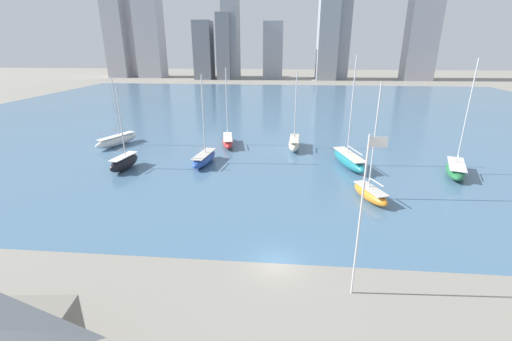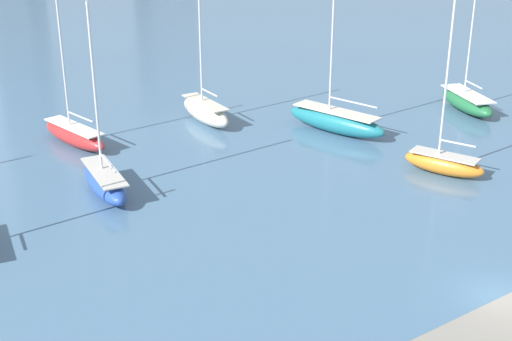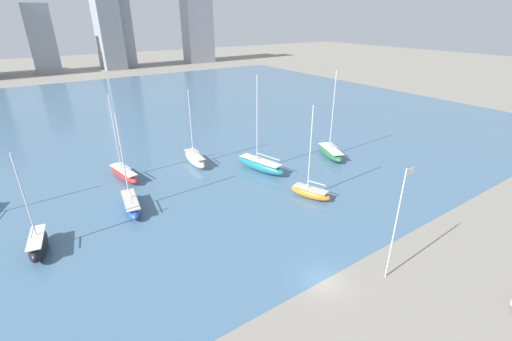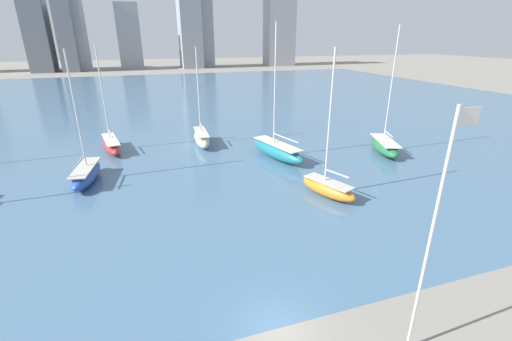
{
  "view_description": "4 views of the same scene",
  "coord_description": "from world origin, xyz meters",
  "px_view_note": "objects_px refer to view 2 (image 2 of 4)",
  "views": [
    {
      "loc": [
        0.45,
        -24.75,
        17.57
      ],
      "look_at": [
        -3.21,
        16.1,
        2.48
      ],
      "focal_mm": 24.0,
      "sensor_mm": 36.0,
      "label": 1
    },
    {
      "loc": [
        -29.65,
        -19.76,
        21.16
      ],
      "look_at": [
        -5.27,
        15.81,
        3.3
      ],
      "focal_mm": 50.0,
      "sensor_mm": 36.0,
      "label": 2
    },
    {
      "loc": [
        -20.95,
        -18.48,
        24.69
      ],
      "look_at": [
        2.82,
        16.33,
        5.49
      ],
      "focal_mm": 24.0,
      "sensor_mm": 36.0,
      "label": 3
    },
    {
      "loc": [
        -5.52,
        -12.93,
        14.62
      ],
      "look_at": [
        3.06,
        12.97,
        3.94
      ],
      "focal_mm": 24.0,
      "sensor_mm": 36.0,
      "label": 4
    }
  ],
  "objects_px": {
    "sailboat_cream": "(205,111)",
    "sailboat_blue": "(105,181)",
    "sailboat_green": "(467,101)",
    "sailboat_orange": "(444,162)",
    "sailboat_red": "(74,134)",
    "sailboat_teal": "(336,120)"
  },
  "relations": [
    {
      "from": "sailboat_cream",
      "to": "sailboat_green",
      "type": "relative_size",
      "value": 0.84
    },
    {
      "from": "sailboat_cream",
      "to": "sailboat_blue",
      "type": "bearing_deg",
      "value": -142.96
    },
    {
      "from": "sailboat_cream",
      "to": "sailboat_blue",
      "type": "distance_m",
      "value": 17.1
    },
    {
      "from": "sailboat_blue",
      "to": "sailboat_orange",
      "type": "bearing_deg",
      "value": -18.3
    },
    {
      "from": "sailboat_teal",
      "to": "sailboat_blue",
      "type": "distance_m",
      "value": 22.29
    },
    {
      "from": "sailboat_blue",
      "to": "sailboat_red",
      "type": "height_order",
      "value": "sailboat_red"
    },
    {
      "from": "sailboat_blue",
      "to": "sailboat_teal",
      "type": "bearing_deg",
      "value": 9.87
    },
    {
      "from": "sailboat_orange",
      "to": "sailboat_teal",
      "type": "bearing_deg",
      "value": 71.66
    },
    {
      "from": "sailboat_cream",
      "to": "sailboat_orange",
      "type": "bearing_deg",
      "value": -64.68
    },
    {
      "from": "sailboat_green",
      "to": "sailboat_orange",
      "type": "relative_size",
      "value": 1.16
    },
    {
      "from": "sailboat_blue",
      "to": "sailboat_red",
      "type": "xyz_separation_m",
      "value": [
        1.91,
        10.79,
        -0.01
      ]
    },
    {
      "from": "sailboat_orange",
      "to": "sailboat_cream",
      "type": "bearing_deg",
      "value": 91.59
    },
    {
      "from": "sailboat_cream",
      "to": "sailboat_red",
      "type": "bearing_deg",
      "value": 177.38
    },
    {
      "from": "sailboat_cream",
      "to": "sailboat_red",
      "type": "xyz_separation_m",
      "value": [
        -12.19,
        1.11,
        -0.13
      ]
    },
    {
      "from": "sailboat_red",
      "to": "sailboat_teal",
      "type": "bearing_deg",
      "value": -36.64
    },
    {
      "from": "sailboat_teal",
      "to": "sailboat_cream",
      "type": "height_order",
      "value": "sailboat_teal"
    },
    {
      "from": "sailboat_green",
      "to": "sailboat_blue",
      "type": "distance_m",
      "value": 36.91
    },
    {
      "from": "sailboat_green",
      "to": "sailboat_red",
      "type": "relative_size",
      "value": 1.15
    },
    {
      "from": "sailboat_red",
      "to": "sailboat_blue",
      "type": "bearing_deg",
      "value": -110.51
    },
    {
      "from": "sailboat_teal",
      "to": "sailboat_cream",
      "type": "distance_m",
      "value": 12.07
    },
    {
      "from": "sailboat_cream",
      "to": "sailboat_green",
      "type": "height_order",
      "value": "sailboat_green"
    },
    {
      "from": "sailboat_orange",
      "to": "sailboat_green",
      "type": "bearing_deg",
      "value": 13.39
    }
  ]
}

